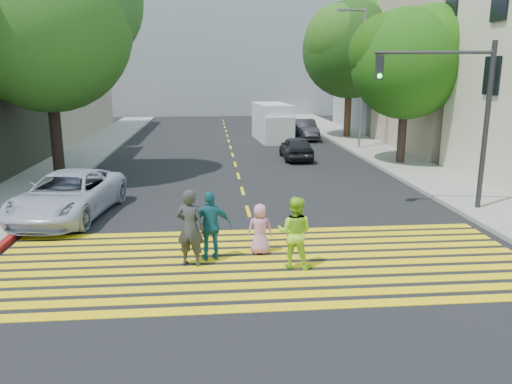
{
  "coord_description": "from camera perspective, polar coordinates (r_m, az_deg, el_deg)",
  "views": [
    {
      "loc": [
        -1.21,
        -10.38,
        4.63
      ],
      "look_at": [
        0.0,
        3.0,
        1.4
      ],
      "focal_mm": 35.0,
      "sensor_mm": 36.0,
      "label": 1
    }
  ],
  "objects": [
    {
      "name": "silver_car",
      "position": [
        39.23,
        2.11,
        7.65
      ],
      "size": [
        1.99,
        4.36,
        1.24
      ],
      "primitive_type": "imported",
      "rotation": [
        0.0,
        0.0,
        3.2
      ],
      "color": "gray",
      "rests_on": "ground"
    },
    {
      "name": "tree_right_near",
      "position": [
        26.31,
        17.05,
        14.44
      ],
      "size": [
        7.14,
        6.89,
        7.85
      ],
      "rotation": [
        0.0,
        0.0,
        -0.34
      ],
      "color": "black",
      "rests_on": "ground"
    },
    {
      "name": "lane_line",
      "position": [
        33.22,
        -3.04,
        5.51
      ],
      "size": [
        0.12,
        34.4,
        0.01
      ],
      "color": "yellow",
      "rests_on": "ground"
    },
    {
      "name": "tree_right_far",
      "position": [
        36.52,
        10.83,
        16.23
      ],
      "size": [
        8.66,
        8.63,
        9.62
      ],
      "rotation": [
        0.0,
        0.0,
        0.38
      ],
      "color": "#432E1D",
      "rests_on": "ground"
    },
    {
      "name": "dark_car_near",
      "position": [
        27.29,
        4.61,
        5.07
      ],
      "size": [
        1.54,
        3.76,
        1.28
      ],
      "primitive_type": "imported",
      "rotation": [
        0.0,
        0.0,
        3.13
      ],
      "color": "black",
      "rests_on": "ground"
    },
    {
      "name": "building_right_tan",
      "position": [
        33.55,
        24.39,
        12.99
      ],
      "size": [
        10.0,
        10.0,
        10.0
      ],
      "primitive_type": "cube",
      "color": "tan",
      "rests_on": "ground"
    },
    {
      "name": "building_right_grey",
      "position": [
        43.51,
        17.19,
        13.43
      ],
      "size": [
        10.0,
        10.0,
        10.0
      ],
      "primitive_type": "cube",
      "color": "gray",
      "rests_on": "ground"
    },
    {
      "name": "sidewalk_right",
      "position": [
        27.55,
        15.58,
        3.51
      ],
      "size": [
        3.0,
        60.0,
        0.15
      ],
      "primitive_type": "cube",
      "color": "gray",
      "rests_on": "ground"
    },
    {
      "name": "pedestrian_extra",
      "position": [
        12.54,
        -5.17,
        -3.9
      ],
      "size": [
        1.1,
        0.59,
        1.77
      ],
      "primitive_type": "imported",
      "rotation": [
        0.0,
        0.0,
        3.3
      ],
      "color": "#1E6879",
      "rests_on": "ground"
    },
    {
      "name": "pedestrian_man",
      "position": [
        12.22,
        -7.52,
        -4.08
      ],
      "size": [
        0.81,
        0.66,
        1.92
      ],
      "primitive_type": "imported",
      "rotation": [
        0.0,
        0.0,
        2.82
      ],
      "color": "#313132",
      "rests_on": "ground"
    },
    {
      "name": "street_lamp",
      "position": [
        30.9,
        11.81,
        13.47
      ],
      "size": [
        1.85,
        0.64,
        8.28
      ],
      "rotation": [
        0.0,
        0.0,
        0.25
      ],
      "color": "gray",
      "rests_on": "ground"
    },
    {
      "name": "traffic_signal",
      "position": [
        17.75,
        21.87,
        9.37
      ],
      "size": [
        3.8,
        0.81,
        5.62
      ],
      "rotation": [
        0.0,
        0.0,
        -0.16
      ],
      "color": "#2B2A2D",
      "rests_on": "ground"
    },
    {
      "name": "backdrop_block",
      "position": [
        58.41,
        -4.11,
        14.84
      ],
      "size": [
        30.0,
        8.0,
        12.0
      ],
      "primitive_type": "cube",
      "color": "gray",
      "rests_on": "ground"
    },
    {
      "name": "curb_red",
      "position": [
        17.93,
        -23.5,
        -2.33
      ],
      "size": [
        0.2,
        8.0,
        0.16
      ],
      "primitive_type": "cube",
      "color": "maroon",
      "rests_on": "ground"
    },
    {
      "name": "white_sedan",
      "position": [
        17.35,
        -20.71,
        -0.34
      ],
      "size": [
        3.2,
        5.6,
        1.47
      ],
      "primitive_type": "imported",
      "rotation": [
        0.0,
        0.0,
        -0.15
      ],
      "color": "#B1B5CA",
      "rests_on": "ground"
    },
    {
      "name": "tree_left",
      "position": [
        23.32,
        -22.71,
        18.0
      ],
      "size": [
        8.64,
        8.39,
        10.16
      ],
      "rotation": [
        0.0,
        0.0,
        0.22
      ],
      "color": "black",
      "rests_on": "ground"
    },
    {
      "name": "ground",
      "position": [
        11.43,
        1.38,
        -10.39
      ],
      "size": [
        120.0,
        120.0,
        0.0
      ],
      "primitive_type": "plane",
      "color": "black"
    },
    {
      "name": "pedestrian_child",
      "position": [
        12.98,
        0.46,
        -4.25
      ],
      "size": [
        0.66,
        0.44,
        1.34
      ],
      "primitive_type": "imported",
      "rotation": [
        0.0,
        0.0,
        3.17
      ],
      "color": "pink",
      "rests_on": "ground"
    },
    {
      "name": "pedestrian_woman",
      "position": [
        12.06,
        4.44,
        -4.63
      ],
      "size": [
        1.04,
        0.92,
        1.77
      ],
      "primitive_type": "imported",
      "rotation": [
        0.0,
        0.0,
        2.79
      ],
      "color": "#A7EB29",
      "rests_on": "ground"
    },
    {
      "name": "crosswalk",
      "position": [
        12.6,
        0.71,
        -8.02
      ],
      "size": [
        13.4,
        5.3,
        0.01
      ],
      "color": "yellow",
      "rests_on": "ground"
    },
    {
      "name": "sidewalk_left",
      "position": [
        33.5,
        -17.76,
        5.07
      ],
      "size": [
        3.0,
        40.0,
        0.15
      ],
      "primitive_type": "cube",
      "color": "gray",
      "rests_on": "ground"
    },
    {
      "name": "building_left_tan",
      "position": [
        41.13,
        -26.94,
        12.62
      ],
      "size": [
        12.0,
        16.0,
        10.0
      ],
      "primitive_type": "cube",
      "color": "tan",
      "rests_on": "ground"
    },
    {
      "name": "white_van",
      "position": [
        34.75,
        1.94,
        7.85
      ],
      "size": [
        2.41,
        5.49,
        2.53
      ],
      "rotation": [
        0.0,
        0.0,
        0.08
      ],
      "color": "silver",
      "rests_on": "ground"
    },
    {
      "name": "dark_car_parked",
      "position": [
        35.61,
        5.53,
        7.13
      ],
      "size": [
        1.48,
        4.24,
        1.4
      ],
      "primitive_type": "imported",
      "rotation": [
        0.0,
        0.0,
        0.0
      ],
      "color": "black",
      "rests_on": "ground"
    }
  ]
}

